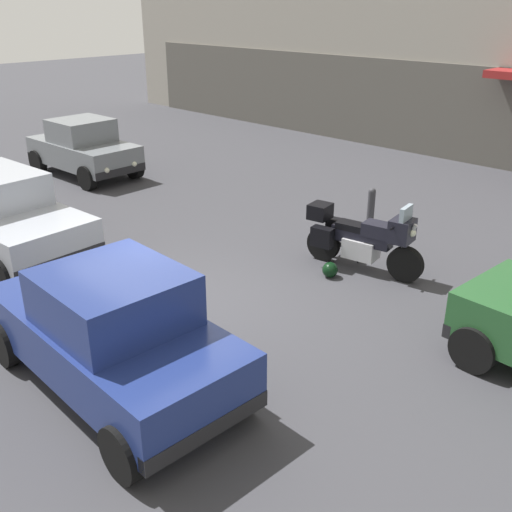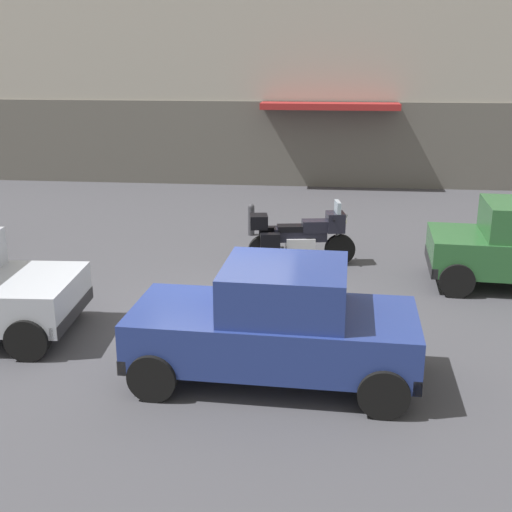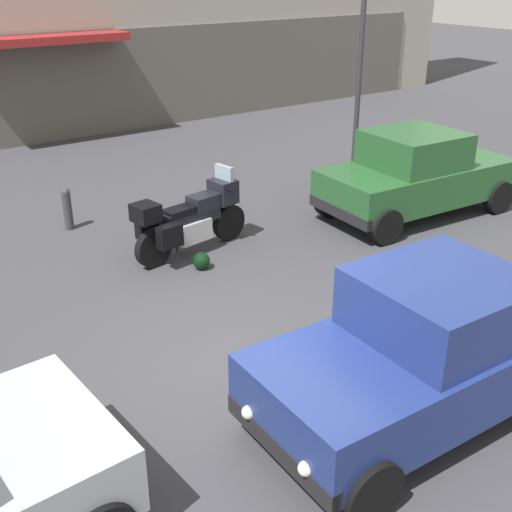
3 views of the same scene
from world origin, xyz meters
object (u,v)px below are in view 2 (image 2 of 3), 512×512
at_px(car_wagon_end, 276,324).
at_px(bollard_curbside, 251,219).
at_px(motorcycle, 300,236).
at_px(helmet, 289,267).

height_order(car_wagon_end, bollard_curbside, car_wagon_end).
bearing_deg(bollard_curbside, car_wagon_end, -80.85).
xyz_separation_m(motorcycle, car_wagon_end, (-0.10, -5.12, 0.19)).
height_order(motorcycle, car_wagon_end, car_wagon_end).
distance_m(motorcycle, helmet, 0.82).
relative_size(motorcycle, helmet, 8.05).
distance_m(helmet, car_wagon_end, 4.53).
bearing_deg(motorcycle, helmet, -115.16).
bearing_deg(motorcycle, bollard_curbside, 111.04).
bearing_deg(helmet, bollard_curbside, 111.05).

